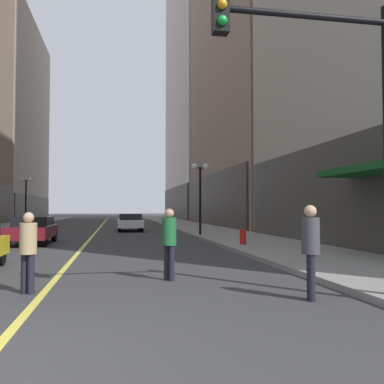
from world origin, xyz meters
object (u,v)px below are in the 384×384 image
Objects in this scene: pedestrian_in_green_parka at (169,238)px; fire_hydrant_right at (243,239)px; car_white at (130,221)px; car_maroon at (33,229)px; street_lamp_left_far at (26,191)px; pedestrian_with_orange_bag at (311,244)px; traffic_light_near_right at (336,97)px; street_lamp_right_mid at (200,183)px; pedestrian_in_tan_trench at (28,246)px.

pedestrian_in_green_parka is 2.16× the size of fire_hydrant_right.
car_white reaches higher than fire_hydrant_right.
street_lamp_left_far is at bearing 102.57° from car_maroon.
pedestrian_with_orange_bag is at bearing -100.31° from fire_hydrant_right.
traffic_light_near_right is at bearing -54.00° from pedestrian_with_orange_bag.
street_lamp_left_far is 1.00× the size of street_lamp_right_mid.
pedestrian_with_orange_bag is 0.32× the size of traffic_light_near_right.
street_lamp_left_far is at bearing 110.31° from traffic_light_near_right.
car_maroon is 12.46m from pedestrian_in_green_parka.
car_white is 8.88m from street_lamp_right_mid.
traffic_light_near_right is 33.85m from street_lamp_left_far.
pedestrian_with_orange_bag reaches higher than car_white.
traffic_light_near_right is at bearing -98.27° from fire_hydrant_right.
pedestrian_in_green_parka is 4.88m from traffic_light_near_right.
street_lamp_right_mid is at bearing -47.80° from street_lamp_left_far.
pedestrian_in_green_parka reaches higher than car_maroon.
traffic_light_near_right reaches higher than street_lamp_left_far.
car_maroon is at bearing 158.53° from fire_hydrant_right.
fire_hydrant_right is (1.55, 10.66, -3.34)m from traffic_light_near_right.
pedestrian_in_green_parka is 0.97× the size of pedestrian_with_orange_bag.
street_lamp_left_far reaches higher than pedestrian_in_tan_trench.
pedestrian_in_green_parka reaches higher than car_white.
pedestrian_in_green_parka is at bearing 18.84° from pedestrian_in_tan_trench.
pedestrian_in_tan_trench is at bearing -129.86° from fire_hydrant_right.
pedestrian_in_tan_trench is 30.42m from street_lamp_left_far.
car_maroon is 2.64× the size of pedestrian_in_green_parka.
pedestrian_with_orange_bag is (2.56, -24.75, 0.32)m from car_white.
traffic_light_near_right is 17.66m from street_lamp_right_mid.
car_maroon is at bearing 114.76° from pedestrian_in_green_parka.
car_white is at bearing 83.14° from pedestrian_in_tan_trench.
car_maroon is 9.83m from street_lamp_right_mid.
fire_hydrant_right is (0.50, -6.96, -2.86)m from street_lamp_right_mid.
car_maroon is 15.86m from pedestrian_with_orange_bag.
car_maroon is 16.66m from traffic_light_near_right.
pedestrian_in_tan_trench is (-3.01, -1.03, -0.05)m from pedestrian_in_green_parka.
fire_hydrant_right is at bearing 81.73° from traffic_light_near_right.
pedestrian_in_green_parka is 3.18m from pedestrian_in_tan_trench.
car_maroon is at bearing -114.81° from car_white.
car_white is 0.85× the size of traffic_light_near_right.
pedestrian_in_green_parka is 0.31× the size of traffic_light_near_right.
car_white is (5.00, 10.81, 0.00)m from car_maroon.
traffic_light_near_right is 1.28× the size of street_lamp_left_far.
pedestrian_with_orange_bag reaches higher than fire_hydrant_right.
traffic_light_near_right is at bearing -48.99° from pedestrian_in_green_parka.
street_lamp_right_mid is (8.92, 3.26, 2.54)m from car_maroon.
pedestrian_with_orange_bag is at bearing -94.53° from street_lamp_right_mid.
car_maroon and car_white have the same top height.
street_lamp_left_far is at bearing 132.20° from street_lamp_right_mid.
car_white is 5.99× the size of fire_hydrant_right.
street_lamp_left_far is (-11.44, 31.31, 2.21)m from pedestrian_with_orange_bag.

